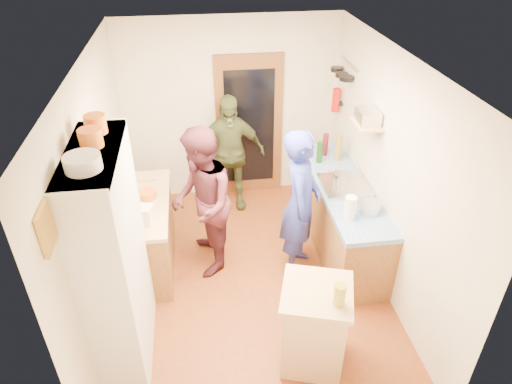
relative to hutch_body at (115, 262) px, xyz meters
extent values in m
cube|color=maroon|center=(1.30, 0.80, -1.11)|extent=(3.00, 4.00, 0.02)
cube|color=silver|center=(1.30, 0.80, 1.51)|extent=(3.00, 4.00, 0.02)
cube|color=beige|center=(1.30, 2.81, 0.20)|extent=(3.00, 0.02, 2.60)
cube|color=beige|center=(1.30, -1.21, 0.20)|extent=(3.00, 0.02, 2.60)
cube|color=beige|center=(-0.21, 0.80, 0.20)|extent=(0.02, 4.00, 2.60)
cube|color=beige|center=(2.81, 0.80, 0.20)|extent=(0.02, 4.00, 2.60)
cube|color=brown|center=(1.55, 2.77, -0.05)|extent=(0.95, 0.06, 2.10)
cube|color=black|center=(1.55, 2.74, -0.05)|extent=(0.70, 0.02, 1.70)
cube|color=silver|center=(0.00, 0.00, 0.00)|extent=(0.40, 1.20, 2.20)
cube|color=silver|center=(0.00, 0.00, 1.08)|extent=(0.40, 1.14, 0.04)
cylinder|color=white|center=(0.00, -0.29, 1.15)|extent=(0.26, 0.26, 0.11)
cylinder|color=orange|center=(0.00, 0.07, 1.17)|extent=(0.18, 0.18, 0.14)
cylinder|color=orange|center=(0.00, 0.32, 1.18)|extent=(0.17, 0.17, 0.15)
cube|color=#966332|center=(0.10, 1.25, -0.68)|extent=(0.60, 1.40, 0.85)
cube|color=tan|center=(0.10, 1.25, -0.23)|extent=(0.64, 1.44, 0.05)
cube|color=white|center=(0.15, 0.87, -0.11)|extent=(0.28, 0.23, 0.19)
cylinder|color=white|center=(0.05, 1.05, -0.10)|extent=(0.19, 0.19, 0.20)
cylinder|color=orange|center=(0.18, 1.33, -0.15)|extent=(0.22, 0.22, 0.09)
cube|color=tan|center=(0.12, 1.81, -0.19)|extent=(0.31, 0.24, 0.02)
cube|color=#966332|center=(2.50, 1.30, -0.68)|extent=(0.60, 2.20, 0.84)
cube|color=#0541A3|center=(2.50, 1.30, -0.23)|extent=(0.62, 2.22, 0.06)
cube|color=silver|center=(2.50, 1.25, -0.18)|extent=(0.55, 0.58, 0.04)
cylinder|color=silver|center=(2.45, 1.29, -0.10)|extent=(0.18, 0.18, 0.12)
cylinder|color=#143F14|center=(2.35, 1.88, -0.05)|extent=(0.08, 0.08, 0.29)
cylinder|color=#591419|center=(2.48, 2.08, -0.05)|extent=(0.09, 0.09, 0.31)
cylinder|color=olive|center=(2.61, 1.91, -0.02)|extent=(0.10, 0.10, 0.35)
cylinder|color=white|center=(2.35, 0.62, -0.07)|extent=(0.16, 0.16, 0.27)
cylinder|color=silver|center=(2.60, 0.71, -0.15)|extent=(0.30, 0.30, 0.10)
cube|color=tan|center=(1.74, -0.41, -0.67)|extent=(0.69, 0.69, 0.86)
cube|color=tan|center=(1.74, -0.41, -0.22)|extent=(0.78, 0.78, 0.05)
cube|color=white|center=(1.71, -0.34, -0.21)|extent=(0.42, 0.37, 0.02)
cylinder|color=#AD9E2D|center=(1.87, -0.57, -0.09)|extent=(0.13, 0.13, 0.21)
cylinder|color=silver|center=(2.76, 2.33, 0.95)|extent=(0.02, 0.65, 0.02)
cylinder|color=black|center=(2.70, 2.15, 0.82)|extent=(0.18, 0.18, 0.05)
cylinder|color=black|center=(2.70, 2.35, 0.80)|extent=(0.16, 0.16, 0.05)
cylinder|color=black|center=(2.70, 2.55, 0.81)|extent=(0.17, 0.17, 0.05)
cube|color=tan|center=(2.67, 1.25, 0.60)|extent=(0.26, 0.42, 0.03)
cube|color=silver|center=(2.67, 1.25, 0.69)|extent=(0.24, 0.31, 0.15)
cube|color=black|center=(2.77, 2.50, 0.35)|extent=(0.06, 0.10, 0.04)
cylinder|color=red|center=(2.71, 2.50, 0.40)|extent=(0.11, 0.11, 0.32)
cube|color=gold|center=(-0.18, -0.75, 0.95)|extent=(0.03, 0.25, 0.30)
imported|color=#2B35A1|center=(1.92, 0.92, -0.20)|extent=(0.61, 0.76, 1.80)
imported|color=#4B1F2A|center=(0.83, 1.17, -0.20)|extent=(0.72, 0.91, 1.81)
imported|color=#3C4224|center=(1.23, 2.39, -0.25)|extent=(1.00, 0.43, 1.69)
camera|label=1|loc=(0.80, -3.19, 2.67)|focal=32.00mm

